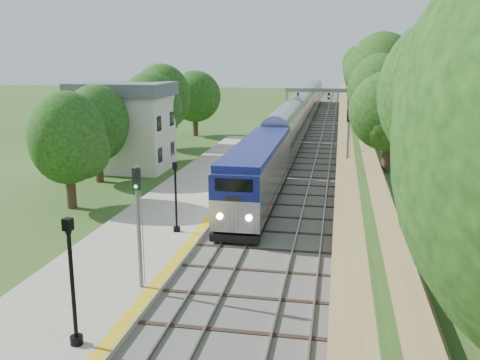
% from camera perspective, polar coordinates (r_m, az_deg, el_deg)
% --- Properties ---
extents(ground, '(320.00, 320.00, 0.00)m').
position_cam_1_polar(ground, '(19.97, -7.23, -18.32)').
color(ground, '#2D4C19').
rests_on(ground, ground).
extents(trackbed, '(9.50, 170.00, 0.28)m').
position_cam_1_polar(trackbed, '(76.94, 7.90, 5.32)').
color(trackbed, '#4C4944').
rests_on(trackbed, ground).
extents(platform, '(6.40, 68.00, 0.38)m').
position_cam_1_polar(platform, '(35.38, -7.45, -3.72)').
color(platform, gray).
rests_on(platform, ground).
extents(yellow_stripe, '(0.55, 68.00, 0.01)m').
position_cam_1_polar(yellow_stripe, '(34.57, -2.95, -3.69)').
color(yellow_stripe, gold).
rests_on(yellow_stripe, platform).
extents(embankment, '(10.64, 170.00, 11.70)m').
position_cam_1_polar(embankment, '(76.79, 14.22, 6.45)').
color(embankment, brown).
rests_on(embankment, ground).
extents(station_building, '(8.60, 6.60, 8.00)m').
position_cam_1_polar(station_building, '(50.48, -12.27, 5.69)').
color(station_building, beige).
rests_on(station_building, ground).
extents(signal_gantry, '(8.40, 0.38, 6.20)m').
position_cam_1_polar(signal_gantry, '(71.43, 8.20, 8.55)').
color(signal_gantry, slate).
rests_on(signal_gantry, ground).
extents(trees_behind_platform, '(7.82, 53.32, 7.21)m').
position_cam_1_polar(trees_behind_platform, '(40.82, -13.64, 4.53)').
color(trees_behind_platform, '#332316').
rests_on(trees_behind_platform, ground).
extents(train, '(2.88, 95.90, 4.23)m').
position_cam_1_polar(train, '(75.06, 6.35, 6.80)').
color(train, black).
rests_on(train, trackbed).
extents(lamppost_mid, '(0.46, 0.46, 4.67)m').
position_cam_1_polar(lamppost_mid, '(19.78, -17.40, -11.10)').
color(lamppost_mid, black).
rests_on(lamppost_mid, platform).
extents(lamppost_far, '(0.41, 0.41, 4.13)m').
position_cam_1_polar(lamppost_far, '(30.97, -6.85, -2.23)').
color(lamppost_far, black).
rests_on(lamppost_far, platform).
extents(signal_platform, '(0.32, 0.25, 5.48)m').
position_cam_1_polar(signal_platform, '(23.41, -10.81, -3.58)').
color(signal_platform, slate).
rests_on(signal_platform, platform).
extents(signal_farside, '(0.35, 0.28, 6.36)m').
position_cam_1_polar(signal_farside, '(42.71, 11.47, 4.30)').
color(signal_farside, slate).
rests_on(signal_farside, ground).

